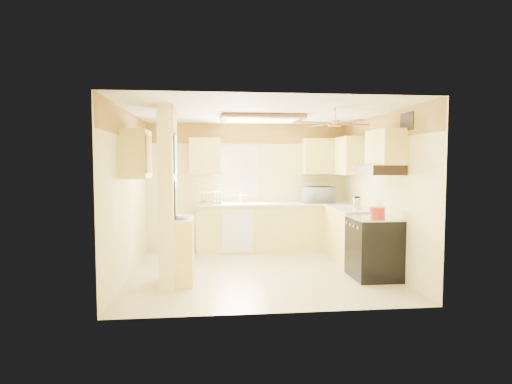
{
  "coord_description": "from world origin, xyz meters",
  "views": [
    {
      "loc": [
        -0.76,
        -6.64,
        1.73
      ],
      "look_at": [
        -0.0,
        0.35,
        1.24
      ],
      "focal_mm": 30.0,
      "sensor_mm": 36.0,
      "label": 1
    }
  ],
  "objects": [
    {
      "name": "upper_cab_back_right",
      "position": [
        1.55,
        1.72,
        1.85
      ],
      "size": [
        0.9,
        0.35,
        0.7
      ],
      "primitive_type": "cube",
      "color": "#EAD660",
      "rests_on": "wall_back"
    },
    {
      "name": "vent_grate",
      "position": [
        1.98,
        -0.9,
        2.3
      ],
      "size": [
        0.02,
        0.4,
        0.25
      ],
      "primitive_type": "cube",
      "color": "black",
      "rests_on": "wall_right"
    },
    {
      "name": "dish_rack",
      "position": [
        -0.74,
        1.58,
        1.02
      ],
      "size": [
        0.4,
        0.31,
        0.22
      ],
      "color": "tan",
      "rests_on": "countertop_back"
    },
    {
      "name": "ledge_top",
      "position": [
        -1.13,
        -0.55,
        0.92
      ],
      "size": [
        0.28,
        0.58,
        0.04
      ],
      "primitive_type": "cube",
      "color": "white",
      "rests_on": "partition_ledge"
    },
    {
      "name": "upper_cab_over_stove",
      "position": [
        1.82,
        -0.55,
        1.95
      ],
      "size": [
        0.35,
        0.76,
        0.52
      ],
      "primitive_type": "cube",
      "color": "#EAD660",
      "rests_on": "wall_right"
    },
    {
      "name": "upper_cab_right",
      "position": [
        1.82,
        1.25,
        1.85
      ],
      "size": [
        0.35,
        1.0,
        0.7
      ],
      "primitive_type": "cube",
      "color": "#EAD660",
      "rests_on": "wall_right"
    },
    {
      "name": "wall_left",
      "position": [
        -2.0,
        0.0,
        1.25
      ],
      "size": [
        0.0,
        3.8,
        3.8
      ],
      "primitive_type": "plane",
      "rotation": [
        1.57,
        0.0,
        1.57
      ],
      "color": "#F9E798",
      "rests_on": "floor"
    },
    {
      "name": "wall_front",
      "position": [
        0.0,
        -1.9,
        1.25
      ],
      "size": [
        4.0,
        0.0,
        4.0
      ],
      "primitive_type": "plane",
      "rotation": [
        -1.57,
        0.0,
        0.0
      ],
      "color": "#F9E798",
      "rests_on": "floor"
    },
    {
      "name": "poster_menu",
      "position": [
        -1.24,
        -0.55,
        1.85
      ],
      "size": [
        0.02,
        0.42,
        0.57
      ],
      "color": "black",
      "rests_on": "partition_column"
    },
    {
      "name": "dishwasher_panel",
      "position": [
        -0.25,
        1.29,
        0.43
      ],
      "size": [
        0.58,
        0.02,
        0.8
      ],
      "primitive_type": "cube",
      "color": "white",
      "rests_on": "lower_cabinets_back"
    },
    {
      "name": "window",
      "position": [
        -0.25,
        1.89,
        1.55
      ],
      "size": [
        0.92,
        0.02,
        1.02
      ],
      "color": "white",
      "rests_on": "wall_back"
    },
    {
      "name": "upper_cab_back_left",
      "position": [
        -0.85,
        1.72,
        1.85
      ],
      "size": [
        0.6,
        0.35,
        0.7
      ],
      "primitive_type": "cube",
      "color": "#EAD660",
      "rests_on": "wall_back"
    },
    {
      "name": "upper_cab_left_wall",
      "position": [
        -1.82,
        -0.25,
        1.85
      ],
      "size": [
        0.35,
        0.75,
        0.7
      ],
      "primitive_type": "cube",
      "color": "#EAD660",
      "rests_on": "wall_left"
    },
    {
      "name": "utensil_crock",
      "position": [
        -0.13,
        1.68,
        1.02
      ],
      "size": [
        0.12,
        0.12,
        0.23
      ],
      "color": "white",
      "rests_on": "countertop_back"
    },
    {
      "name": "wallpaper_border",
      "position": [
        0.0,
        1.88,
        2.3
      ],
      "size": [
        4.0,
        0.02,
        0.4
      ],
      "primitive_type": "cube",
      "color": "gold",
      "rests_on": "wall_back"
    },
    {
      "name": "stove",
      "position": [
        1.67,
        -0.55,
        0.46
      ],
      "size": [
        0.68,
        0.77,
        0.92
      ],
      "color": "black",
      "rests_on": "floor"
    },
    {
      "name": "partition_column",
      "position": [
        -1.35,
        -0.55,
        1.25
      ],
      "size": [
        0.2,
        0.7,
        2.5
      ],
      "primitive_type": "cube",
      "color": "#F9E798",
      "rests_on": "floor"
    },
    {
      "name": "lower_cabinets_right",
      "position": [
        1.7,
        0.6,
        0.45
      ],
      "size": [
        0.6,
        1.4,
        0.9
      ],
      "primitive_type": "cube",
      "color": "#EAD660",
      "rests_on": "floor"
    },
    {
      "name": "ceiling_fan",
      "position": [
        1.0,
        -0.7,
        2.29
      ],
      "size": [
        1.15,
        1.15,
        0.26
      ],
      "color": "gold",
      "rests_on": "ceiling"
    },
    {
      "name": "kettle",
      "position": [
        1.7,
        0.29,
        1.04
      ],
      "size": [
        0.14,
        0.14,
        0.22
      ],
      "color": "silver",
      "rests_on": "countertop_right"
    },
    {
      "name": "partition_ledge",
      "position": [
        -1.13,
        -0.55,
        0.45
      ],
      "size": [
        0.25,
        0.55,
        0.9
      ],
      "primitive_type": "cube",
      "color": "#EAD660",
      "rests_on": "floor"
    },
    {
      "name": "microwave",
      "position": [
        1.35,
        1.57,
        1.1
      ],
      "size": [
        0.62,
        0.46,
        0.32
      ],
      "primitive_type": "imported",
      "rotation": [
        0.0,
        0.0,
        3.29
      ],
      "color": "white",
      "rests_on": "countertop_back"
    },
    {
      "name": "bowl",
      "position": [
        -1.14,
        -0.65,
        0.97
      ],
      "size": [
        0.29,
        0.29,
        0.06
      ],
      "primitive_type": "imported",
      "rotation": [
        0.0,
        0.0,
        -0.21
      ],
      "color": "white",
      "rests_on": "ledge_top"
    },
    {
      "name": "countertop_back",
      "position": [
        0.5,
        1.59,
        0.92
      ],
      "size": [
        3.04,
        0.64,
        0.04
      ],
      "primitive_type": "cube",
      "color": "white",
      "rests_on": "lower_cabinets_back"
    },
    {
      "name": "poster_nashville",
      "position": [
        -1.24,
        -0.55,
        1.2
      ],
      "size": [
        0.02,
        0.42,
        0.57
      ],
      "color": "black",
      "rests_on": "partition_column"
    },
    {
      "name": "ceiling",
      "position": [
        0.0,
        0.0,
        2.5
      ],
      "size": [
        4.0,
        4.0,
        0.0
      ],
      "primitive_type": "plane",
      "rotation": [
        3.14,
        0.0,
        0.0
      ],
      "color": "white",
      "rests_on": "wall_back"
    },
    {
      "name": "dutch_oven",
      "position": [
        1.7,
        -0.6,
        1.0
      ],
      "size": [
        0.24,
        0.24,
        0.16
      ],
      "color": "red",
      "rests_on": "stove"
    },
    {
      "name": "lower_cabinets_back",
      "position": [
        0.5,
        1.6,
        0.45
      ],
      "size": [
        3.0,
        0.6,
        0.9
      ],
      "primitive_type": "cube",
      "color": "#EAD660",
      "rests_on": "floor"
    },
    {
      "name": "range_hood",
      "position": [
        1.74,
        -0.55,
        1.62
      ],
      "size": [
        0.5,
        0.76,
        0.14
      ],
      "primitive_type": "cube",
      "color": "black",
      "rests_on": "upper_cab_over_stove"
    },
    {
      "name": "floor",
      "position": [
        0.0,
        0.0,
        0.0
      ],
      "size": [
        4.0,
        4.0,
        0.0
      ],
      "primitive_type": "plane",
      "color": "beige",
      "rests_on": "ground"
    },
    {
      "name": "countertop_right",
      "position": [
        1.69,
        0.6,
        0.92
      ],
      "size": [
        0.64,
        1.44,
        0.04
      ],
      "primitive_type": "cube",
      "color": "white",
      "rests_on": "lower_cabinets_right"
    },
    {
      "name": "wall_right",
      "position": [
        2.0,
        0.0,
        1.25
      ],
      "size": [
        0.0,
        3.8,
        3.8
      ],
      "primitive_type": "plane",
      "rotation": [
        1.57,
        0.0,
        -1.57
      ],
      "color": "#F9E798",
      "rests_on": "floor"
    },
    {
      "name": "wall_back",
      "position": [
        0.0,
        1.9,
        1.25
      ],
      "size": [
        4.0,
        0.0,
        4.0
      ],
      "primitive_type": "plane",
      "rotation": [
        1.57,
        0.0,
        0.0
      ],
      "color": "#F9E798",
      "rests_on": "floor"
    },
    {
      "name": "ceiling_light_panel",
      "position": [
        0.1,
        0.5,
        2.46
      ],
      "size": [
        1.35,
        0.95,
        0.06
      ],
      "color": "brown",
      "rests_on": "ceiling"
    }
  ]
}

